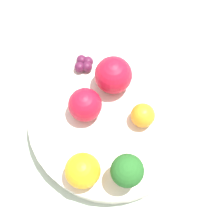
# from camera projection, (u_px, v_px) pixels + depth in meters

# --- Properties ---
(ground_plane) EXTENTS (6.00, 6.00, 0.00)m
(ground_plane) POSITION_uv_depth(u_px,v_px,m) (112.00, 127.00, 0.53)
(ground_plane) COLOR gray
(table_surface) EXTENTS (1.20, 1.20, 0.02)m
(table_surface) POSITION_uv_depth(u_px,v_px,m) (112.00, 125.00, 0.52)
(table_surface) COLOR #B2C6B2
(table_surface) RESTS_ON ground_plane
(bowl) EXTENTS (0.26, 0.26, 0.04)m
(bowl) POSITION_uv_depth(u_px,v_px,m) (112.00, 119.00, 0.50)
(bowl) COLOR silver
(bowl) RESTS_ON table_surface
(broccoli) EXTENTS (0.04, 0.04, 0.06)m
(broccoli) POSITION_uv_depth(u_px,v_px,m) (127.00, 171.00, 0.41)
(broccoli) COLOR #99C17A
(broccoli) RESTS_ON bowl
(apple_red) EXTENTS (0.06, 0.06, 0.06)m
(apple_red) POSITION_uv_depth(u_px,v_px,m) (113.00, 75.00, 0.47)
(apple_red) COLOR #B7142D
(apple_red) RESTS_ON bowl
(apple_green) EXTENTS (0.05, 0.05, 0.05)m
(apple_green) POSITION_uv_depth(u_px,v_px,m) (85.00, 105.00, 0.46)
(apple_green) COLOR #B7142D
(apple_green) RESTS_ON bowl
(orange_front) EXTENTS (0.04, 0.04, 0.04)m
(orange_front) POSITION_uv_depth(u_px,v_px,m) (143.00, 115.00, 0.46)
(orange_front) COLOR orange
(orange_front) RESTS_ON bowl
(orange_back) EXTENTS (0.05, 0.05, 0.05)m
(orange_back) POSITION_uv_depth(u_px,v_px,m) (83.00, 171.00, 0.42)
(orange_back) COLOR orange
(orange_back) RESTS_ON bowl
(grape_cluster) EXTENTS (0.03, 0.03, 0.02)m
(grape_cluster) POSITION_uv_depth(u_px,v_px,m) (84.00, 64.00, 0.50)
(grape_cluster) COLOR #511938
(grape_cluster) RESTS_ON bowl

